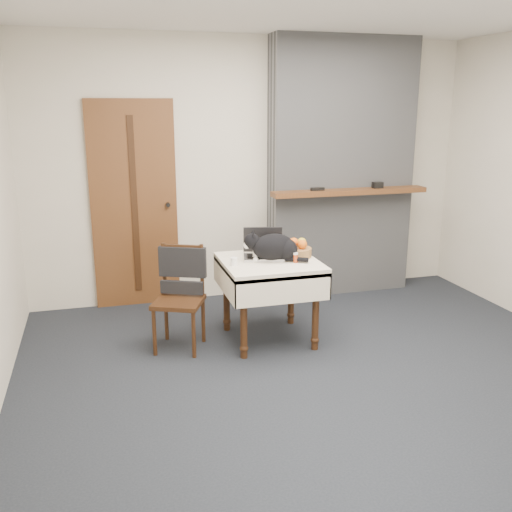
{
  "coord_description": "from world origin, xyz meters",
  "views": [
    {
      "loc": [
        -1.55,
        -3.58,
        1.95
      ],
      "look_at": [
        -0.34,
        0.7,
        0.76
      ],
      "focal_mm": 40.0,
      "sensor_mm": 36.0,
      "label": 1
    }
  ],
  "objects": [
    {
      "name": "side_table",
      "position": [
        -0.21,
        0.75,
        0.59
      ],
      "size": [
        0.78,
        0.78,
        0.7
      ],
      "color": "#341D0E",
      "rests_on": "ground"
    },
    {
      "name": "room_shell",
      "position": [
        0.0,
        0.46,
        1.76
      ],
      "size": [
        4.52,
        4.01,
        2.61
      ],
      "color": "beige",
      "rests_on": "ground"
    },
    {
      "name": "fruit_basket",
      "position": [
        0.04,
        0.81,
        0.76
      ],
      "size": [
        0.27,
        0.27,
        0.15
      ],
      "color": "olive",
      "rests_on": "side_table"
    },
    {
      "name": "door",
      "position": [
        -1.2,
        1.97,
        1.0
      ],
      "size": [
        0.82,
        0.1,
        2.0
      ],
      "color": "brown",
      "rests_on": "ground"
    },
    {
      "name": "desk_clutter",
      "position": [
        0.02,
        0.81,
        0.7
      ],
      "size": [
        0.13,
        0.02,
        0.01
      ],
      "primitive_type": "cube",
      "rotation": [
        0.0,
        0.0,
        0.01
      ],
      "color": "black",
      "rests_on": "side_table"
    },
    {
      "name": "laptop",
      "position": [
        -0.23,
        0.87,
        0.76
      ],
      "size": [
        0.38,
        0.35,
        0.24
      ],
      "rotation": [
        0.0,
        0.0,
        -0.23
      ],
      "color": "#B7B7BC",
      "rests_on": "side_table"
    },
    {
      "name": "chair",
      "position": [
        -0.93,
        0.85,
        0.54
      ],
      "size": [
        0.5,
        0.5,
        0.85
      ],
      "rotation": [
        0.0,
        0.0,
        -0.42
      ],
      "color": "#341D0E",
      "rests_on": "ground"
    },
    {
      "name": "pill_bottle",
      "position": [
        -0.02,
        0.62,
        0.74
      ],
      "size": [
        0.04,
        0.04,
        0.08
      ],
      "color": "#9E3613",
      "rests_on": "side_table"
    },
    {
      "name": "cream_jar",
      "position": [
        -0.53,
        0.68,
        0.73
      ],
      "size": [
        0.06,
        0.06,
        0.06
      ],
      "primitive_type": "cylinder",
      "color": "white",
      "rests_on": "side_table"
    },
    {
      "name": "ground",
      "position": [
        0.0,
        0.0,
        0.0
      ],
      "size": [
        4.5,
        4.5,
        0.0
      ],
      "primitive_type": "plane",
      "color": "black",
      "rests_on": "ground"
    },
    {
      "name": "cat",
      "position": [
        -0.17,
        0.73,
        0.81
      ],
      "size": [
        0.5,
        0.31,
        0.26
      ],
      "rotation": [
        0.0,
        0.0,
        -0.2
      ],
      "color": "black",
      "rests_on": "side_table"
    },
    {
      "name": "chimney",
      "position": [
        0.9,
        1.85,
        1.3
      ],
      "size": [
        1.62,
        0.48,
        2.6
      ],
      "color": "gray",
      "rests_on": "ground"
    }
  ]
}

